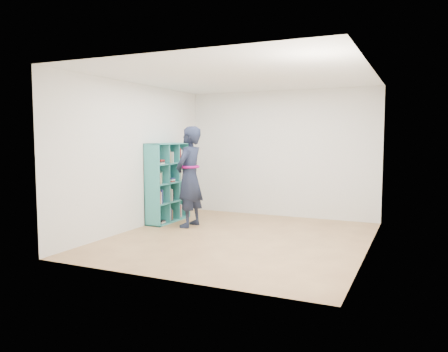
% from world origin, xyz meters
% --- Properties ---
extents(floor, '(4.50, 4.50, 0.00)m').
position_xyz_m(floor, '(0.00, 0.00, 0.00)').
color(floor, '#916642').
rests_on(floor, ground).
extents(ceiling, '(4.50, 4.50, 0.00)m').
position_xyz_m(ceiling, '(0.00, 0.00, 2.60)').
color(ceiling, white).
rests_on(ceiling, wall_back).
extents(wall_left, '(0.02, 4.50, 2.60)m').
position_xyz_m(wall_left, '(-2.00, 0.00, 1.30)').
color(wall_left, silver).
rests_on(wall_left, floor).
extents(wall_right, '(0.02, 4.50, 2.60)m').
position_xyz_m(wall_right, '(2.00, 0.00, 1.30)').
color(wall_right, silver).
rests_on(wall_right, floor).
extents(wall_back, '(4.00, 0.02, 2.60)m').
position_xyz_m(wall_back, '(0.00, 2.25, 1.30)').
color(wall_back, silver).
rests_on(wall_back, floor).
extents(wall_front, '(4.00, 0.02, 2.60)m').
position_xyz_m(wall_front, '(0.00, -2.25, 1.30)').
color(wall_front, silver).
rests_on(wall_front, floor).
extents(bookshelf, '(0.34, 1.15, 1.53)m').
position_xyz_m(bookshelf, '(-1.85, 0.77, 0.76)').
color(bookshelf, teal).
rests_on(bookshelf, floor).
extents(person, '(0.45, 0.68, 1.84)m').
position_xyz_m(person, '(-1.20, 0.51, 0.92)').
color(person, black).
rests_on(person, floor).
extents(smartphone, '(0.01, 0.11, 0.14)m').
position_xyz_m(smartphone, '(-1.36, 0.59, 1.04)').
color(smartphone, silver).
rests_on(smartphone, person).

